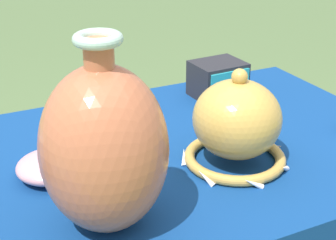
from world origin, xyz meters
name	(u,v)px	position (x,y,z in m)	size (l,w,h in m)	color
display_table	(133,197)	(0.00, -0.02, 0.69)	(1.29, 0.71, 0.78)	brown
vase_tall_bulbous	(104,148)	(-0.11, -0.20, 0.92)	(0.21, 0.21, 0.33)	#BC6642
vase_dome_bell	(237,125)	(0.20, -0.11, 0.86)	(0.22, 0.23, 0.21)	gold
mosaic_tile_box	(218,79)	(0.35, 0.22, 0.82)	(0.14, 0.12, 0.10)	#232328
bowl_shallow_rose	(51,166)	(-0.16, 0.00, 0.80)	(0.14, 0.14, 0.05)	#D19399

